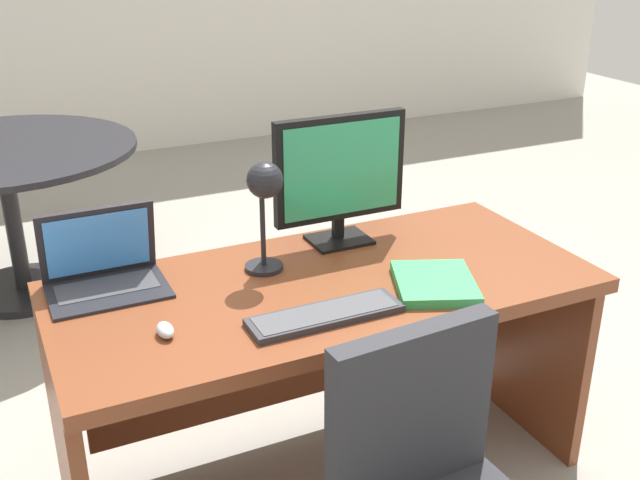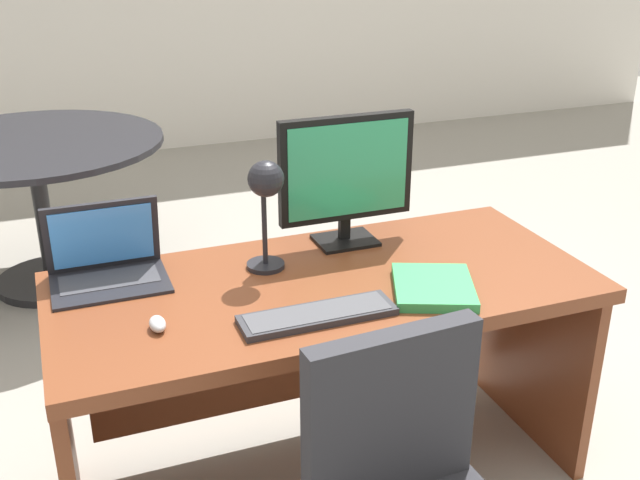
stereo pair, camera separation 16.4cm
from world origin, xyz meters
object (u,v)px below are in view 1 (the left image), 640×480
Objects in this scene: keyboard at (325,315)px; mouse at (165,330)px; desk_lamp at (265,194)px; meeting_table at (7,184)px; book at (435,283)px; laptop at (102,263)px; desk at (319,331)px; monitor at (340,173)px.

mouse is (-0.42, 0.10, 0.01)m from keyboard.
keyboard is at bearing -83.75° from desk_lamp.
meeting_table is (-0.27, 1.99, -0.18)m from mouse.
keyboard is at bearing -175.49° from book.
laptop is at bearing 137.37° from keyboard.
desk_lamp reaches higher than meeting_table.
book is 0.27× the size of meeting_table.
laptop is 0.52m from desk_lamp.
laptop is 0.78× the size of keyboard.
desk is 4.59× the size of desk_lamp.
laptop reaches higher than book.
book reaches higher than desk.
desk is 4.80× the size of laptop.
mouse is at bearing 167.31° from keyboard.
mouse is 0.52m from desk_lamp.
desk_lamp reaches higher than keyboard.
monitor is (0.17, 0.21, 0.44)m from desk.
book is (0.10, -0.43, -0.23)m from monitor.
laptop is 0.39m from mouse.
mouse is (-0.70, -0.37, -0.23)m from monitor.
book is (0.89, -0.44, -0.06)m from laptop.
book reaches higher than meeting_table.
mouse is (-0.52, -0.16, 0.21)m from desk.
desk_lamp reaches higher than desk.
monitor is 1.28× the size of desk_lamp.
keyboard is (0.51, -0.47, -0.06)m from laptop.
monitor reaches higher than laptop.
keyboard is 1.30× the size of book.
meeting_table is (-0.18, 1.62, -0.23)m from laptop.
mouse is 0.06× the size of meeting_table.
mouse is at bearing -82.41° from meeting_table.
keyboard is (-0.27, -0.46, -0.24)m from monitor.
keyboard is 5.60× the size of mouse.
monitor is 1.36× the size of book.
laptop is (-0.61, 0.22, 0.27)m from desk.
desk is 1.32× the size of meeting_table.
monitor is 1.05× the size of keyboard.
laptop is at bearing 103.26° from mouse.
mouse reaches higher than book.
keyboard is at bearing -120.67° from monitor.
mouse is at bearing -76.74° from laptop.
laptop is at bearing 179.48° from monitor.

